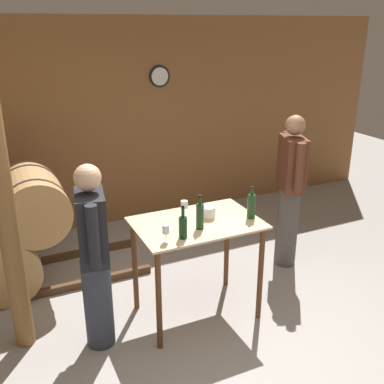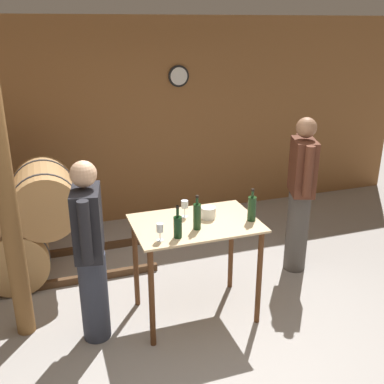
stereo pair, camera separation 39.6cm
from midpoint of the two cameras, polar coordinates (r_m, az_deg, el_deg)
ground_plane at (r=4.03m, az=0.36°, el=-19.48°), size 14.00×14.00×0.00m
back_wall at (r=6.04m, az=-11.90°, el=8.31°), size 8.40×0.08×2.70m
tasting_table at (r=4.05m, az=-2.21°, el=-6.22°), size 1.11×0.75×0.95m
wooden_post at (r=3.79m, az=-25.66°, el=-0.70°), size 0.16×0.16×2.70m
wine_bottle_far_left at (r=3.65m, az=-4.28°, el=-4.47°), size 0.07×0.07×0.28m
wine_bottle_left at (r=3.80m, az=-1.97°, el=-3.05°), size 0.07×0.07×0.31m
wine_bottle_center at (r=4.02m, az=4.78°, el=-1.79°), size 0.08×0.08×0.30m
wine_glass_near_left at (r=3.60m, az=-6.51°, el=-4.88°), size 0.06×0.06×0.15m
wine_glass_near_center at (r=4.03m, az=-3.79°, el=-1.73°), size 0.07×0.07×0.16m
ice_bucket at (r=4.04m, az=-0.73°, el=-2.62°), size 0.13×0.13×0.10m
person_host at (r=3.76m, az=-15.32°, el=-7.83°), size 0.29×0.58×1.62m
person_visitor_with_scarf at (r=4.95m, az=10.13°, el=0.35°), size 0.34×0.56×1.72m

